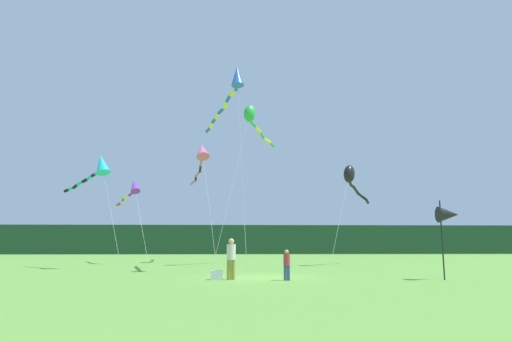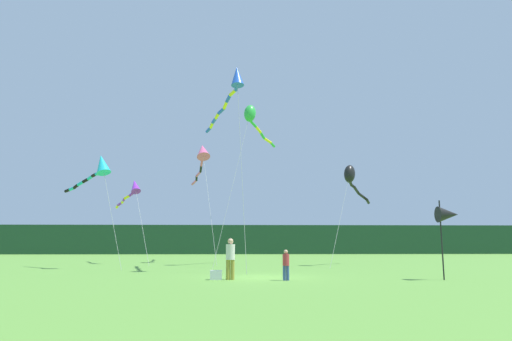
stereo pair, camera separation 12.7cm
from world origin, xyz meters
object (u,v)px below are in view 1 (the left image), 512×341
object	(u,v)px
person_adult	(231,257)
kite_cyan	(99,167)
kite_purple	(132,189)
kite_blue	(233,86)
person_child	(287,263)
kite_black	(351,177)
kite_green	(252,117)
kite_rainbow	(202,155)
banner_flag_pole	(448,215)
cooler_box	(217,275)

from	to	relation	value
person_adult	kite_cyan	bearing A→B (deg)	133.79
kite_purple	kite_blue	bearing A→B (deg)	-51.45
person_child	kite_black	xyz separation A→B (m)	(6.04, 12.34, 5.50)
kite_purple	kite_cyan	bearing A→B (deg)	-94.04
kite_black	kite_green	size ratio (longest dim) A/B	0.61
person_adult	kite_purple	size ratio (longest dim) A/B	0.24
kite_rainbow	kite_cyan	bearing A→B (deg)	-123.65
kite_black	kite_cyan	bearing A→B (deg)	-169.81
banner_flag_pole	kite_cyan	distance (m)	20.47
kite_cyan	kite_blue	xyz separation A→B (m)	(8.41, -2.89, 4.39)
person_adult	kite_green	bearing A→B (deg)	84.05
kite_black	kite_purple	xyz separation A→B (m)	(-16.34, 4.01, -0.50)
kite_rainbow	kite_purple	bearing A→B (deg)	-162.87
kite_black	kite_blue	distance (m)	11.25
person_child	person_adult	bearing A→B (deg)	168.28
cooler_box	kite_black	world-z (taller)	kite_black
kite_black	cooler_box	bearing A→B (deg)	-127.20
banner_flag_pole	kite_purple	distance (m)	24.05
kite_purple	kite_blue	size ratio (longest dim) A/B	0.63
person_child	kite_cyan	size ratio (longest dim) A/B	0.18
kite_blue	kite_black	bearing A→B (deg)	35.09
kite_rainbow	kite_purple	xyz separation A→B (m)	(-5.27, -1.62, -3.14)
person_child	kite_purple	size ratio (longest dim) A/B	0.17
kite_rainbow	kite_green	world-z (taller)	kite_green
person_adult	kite_blue	bearing A→B (deg)	90.47
kite_green	kite_rainbow	bearing A→B (deg)	130.00
kite_cyan	kite_black	world-z (taller)	kite_cyan
person_child	kite_cyan	world-z (taller)	kite_cyan
cooler_box	kite_black	size ratio (longest dim) A/B	0.07
cooler_box	kite_blue	xyz separation A→B (m)	(0.56, 5.91, 10.52)
person_adult	person_child	xyz separation A→B (m)	(2.34, -0.49, -0.26)
kite_cyan	kite_green	xyz separation A→B (m)	(9.79, 3.88, 4.44)
person_adult	kite_purple	world-z (taller)	kite_purple
kite_blue	banner_flag_pole	bearing A→B (deg)	-34.23
person_child	kite_purple	xyz separation A→B (m)	(-10.31, 16.36, 5.00)
person_child	kite_blue	world-z (taller)	kite_blue
person_child	banner_flag_pole	world-z (taller)	banner_flag_pole
cooler_box	kite_blue	distance (m)	12.08
person_child	banner_flag_pole	distance (m)	7.35
kite_cyan	kite_purple	distance (m)	7.09
person_adult	kite_rainbow	size ratio (longest dim) A/B	0.15
kite_rainbow	kite_cyan	size ratio (longest dim) A/B	1.63
kite_green	kite_blue	size ratio (longest dim) A/B	1.00
cooler_box	banner_flag_pole	world-z (taller)	banner_flag_pole
person_child	kite_cyan	xyz separation A→B (m)	(-10.81, 9.32, 5.62)
banner_flag_pole	kite_blue	xyz separation A→B (m)	(-9.45, 6.43, 7.98)
kite_purple	kite_black	bearing A→B (deg)	-13.80
kite_rainbow	kite_blue	size ratio (longest dim) A/B	1.01
cooler_box	kite_purple	bearing A→B (deg)	114.92
cooler_box	kite_green	distance (m)	16.62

